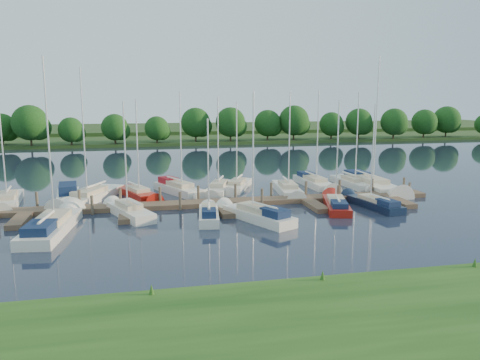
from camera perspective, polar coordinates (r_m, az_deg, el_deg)
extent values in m
plane|color=black|center=(34.39, -0.31, -6.01)|extent=(260.00, 260.00, 0.00)
cube|color=#174213|center=(19.96, 9.54, -17.76)|extent=(90.00, 10.00, 0.50)
cube|color=#4C382B|center=(41.96, -2.53, -2.78)|extent=(40.00, 2.00, 0.40)
cube|color=#4C382B|center=(39.61, -25.30, -4.54)|extent=(1.20, 4.00, 0.40)
cube|color=#4C382B|center=(38.53, -13.62, -4.23)|extent=(1.20, 4.00, 0.40)
cube|color=#4C382B|center=(39.08, -1.80, -3.74)|extent=(1.20, 4.00, 0.40)
cube|color=#4C382B|center=(41.22, 9.23, -3.14)|extent=(1.20, 4.00, 0.40)
cube|color=#4C382B|center=(44.70, 18.84, -2.52)|extent=(1.20, 4.00, 0.40)
cylinder|color=#473D33|center=(43.51, -23.49, -2.62)|extent=(0.24, 0.24, 2.00)
cylinder|color=#473D33|center=(42.94, -18.97, -2.49)|extent=(0.24, 0.24, 2.00)
cylinder|color=#473D33|center=(42.65, -14.36, -2.33)|extent=(0.24, 0.24, 2.00)
cylinder|color=#473D33|center=(42.63, -9.72, -2.17)|extent=(0.24, 0.24, 2.00)
cylinder|color=#473D33|center=(42.89, -5.10, -1.98)|extent=(0.24, 0.24, 2.00)
cylinder|color=#473D33|center=(43.43, -0.57, -1.79)|extent=(0.24, 0.24, 2.00)
cylinder|color=#473D33|center=(44.23, 3.82, -1.60)|extent=(0.24, 0.24, 2.00)
cylinder|color=#473D33|center=(45.28, 8.03, -1.40)|extent=(0.24, 0.24, 2.00)
cylinder|color=#473D33|center=(46.57, 12.03, -1.21)|extent=(0.24, 0.24, 2.00)
cylinder|color=#473D33|center=(48.07, 15.80, -1.02)|extent=(0.24, 0.24, 2.00)
cylinder|color=#473D33|center=(49.76, 19.32, -0.84)|extent=(0.24, 0.24, 2.00)
cylinder|color=#473D33|center=(40.27, -17.58, -3.22)|extent=(0.24, 0.24, 2.00)
cylinder|color=#473D33|center=(40.18, -7.30, -2.85)|extent=(0.24, 0.24, 2.00)
cylinder|color=#473D33|center=(41.37, 2.69, -2.40)|extent=(0.24, 0.24, 2.00)
cylinder|color=#473D33|center=(43.72, 11.86, -1.93)|extent=(0.24, 0.24, 2.00)
cylinder|color=#473D33|center=(47.07, 19.91, -1.47)|extent=(0.24, 0.24, 2.00)
cube|color=#213B17|center=(107.96, -8.46, 5.05)|extent=(180.00, 30.00, 0.60)
cube|color=#2F4B21|center=(132.82, -9.16, 6.12)|extent=(220.00, 40.00, 1.40)
cylinder|color=#38281C|center=(97.82, -23.86, 4.24)|extent=(0.36, 0.36, 2.12)
sphere|color=#133C10|center=(97.63, -23.97, 5.75)|extent=(4.94, 4.94, 4.94)
sphere|color=#133C10|center=(97.66, -23.31, 5.38)|extent=(3.53, 3.53, 3.53)
cylinder|color=#38281C|center=(94.80, -19.16, 4.57)|extent=(0.36, 0.36, 2.73)
sphere|color=#133C10|center=(94.57, -19.27, 6.58)|extent=(6.37, 6.37, 6.37)
sphere|color=#133C10|center=(94.66, -18.40, 6.08)|extent=(4.55, 4.55, 4.55)
cylinder|color=#38281C|center=(94.07, -14.00, 4.59)|extent=(0.36, 0.36, 2.09)
sphere|color=#133C10|center=(93.87, -14.06, 6.14)|extent=(4.87, 4.87, 4.87)
sphere|color=#133C10|center=(94.09, -13.40, 5.75)|extent=(3.48, 3.48, 3.48)
cylinder|color=#38281C|center=(96.50, -10.57, 4.83)|extent=(0.36, 0.36, 2.01)
sphere|color=#133C10|center=(96.31, -10.62, 6.28)|extent=(4.69, 4.69, 4.69)
sphere|color=#133C10|center=(96.58, -10.01, 5.91)|extent=(3.35, 3.35, 3.35)
cylinder|color=#38281C|center=(93.38, -6.05, 4.85)|extent=(0.36, 0.36, 2.25)
sphere|color=#133C10|center=(93.18, -6.08, 6.53)|extent=(5.26, 5.26, 5.26)
sphere|color=#133C10|center=(93.55, -5.39, 6.10)|extent=(3.75, 3.75, 3.75)
cylinder|color=#38281C|center=(95.33, -1.45, 5.08)|extent=(0.36, 0.36, 2.49)
sphere|color=#133C10|center=(95.11, -1.45, 6.91)|extent=(5.82, 5.82, 5.82)
sphere|color=#133C10|center=(95.59, -0.74, 6.43)|extent=(4.16, 4.16, 4.16)
cylinder|color=#38281C|center=(96.18, 2.96, 5.17)|extent=(0.36, 0.36, 2.71)
sphere|color=#133C10|center=(95.96, 2.98, 7.14)|extent=(6.31, 6.31, 6.31)
sphere|color=#133C10|center=(96.56, 3.72, 6.62)|extent=(4.51, 4.51, 4.51)
cylinder|color=#38281C|center=(101.05, 7.33, 5.30)|extent=(0.36, 0.36, 2.58)
sphere|color=#133C10|center=(100.85, 7.37, 7.09)|extent=(6.01, 6.01, 6.01)
sphere|color=#133C10|center=(101.51, 8.01, 6.61)|extent=(4.29, 4.29, 4.29)
cylinder|color=#38281C|center=(103.53, 10.79, 5.40)|extent=(0.36, 0.36, 2.87)
sphere|color=#133C10|center=(103.31, 10.85, 7.34)|extent=(6.70, 6.70, 6.70)
sphere|color=#133C10|center=(104.11, 11.53, 6.81)|extent=(4.78, 4.78, 4.78)
cylinder|color=#38281C|center=(106.05, 14.94, 5.16)|extent=(0.36, 0.36, 2.17)
sphere|color=#133C10|center=(105.87, 15.00, 6.59)|extent=(5.07, 5.07, 5.07)
sphere|color=#133C10|center=(106.59, 15.46, 6.20)|extent=(3.62, 3.62, 3.62)
cylinder|color=#38281C|center=(110.57, 17.82, 5.33)|extent=(0.36, 0.36, 2.66)
sphere|color=#133C10|center=(110.38, 17.91, 7.02)|extent=(6.22, 6.22, 6.22)
sphere|color=#133C10|center=(111.26, 18.43, 6.55)|extent=(4.44, 4.44, 4.44)
cylinder|color=#38281C|center=(112.65, 21.77, 5.06)|extent=(0.36, 0.36, 2.19)
sphere|color=#133C10|center=(112.48, 21.85, 6.42)|extent=(5.12, 5.12, 5.12)
sphere|color=#133C10|center=(113.30, 22.24, 6.04)|extent=(3.66, 3.66, 3.66)
cylinder|color=#38281C|center=(117.66, 24.31, 5.07)|extent=(0.36, 0.36, 2.20)
sphere|color=#133C10|center=(117.49, 24.41, 6.38)|extent=(5.14, 5.14, 5.14)
sphere|color=#133C10|center=(118.35, 24.76, 6.01)|extent=(3.67, 3.67, 3.67)
cylinder|color=#38281C|center=(121.49, 26.72, 5.09)|extent=(0.36, 0.36, 2.49)
sphere|color=#133C10|center=(121.32, 26.84, 6.51)|extent=(5.80, 5.80, 5.80)
sphere|color=#133C10|center=(122.29, 27.20, 6.11)|extent=(4.15, 4.15, 4.15)
cube|color=silver|center=(47.25, -26.39, -2.44)|extent=(2.72, 7.02, 1.08)
cone|color=silver|center=(43.94, -26.94, -3.37)|extent=(1.24, 2.49, 0.96)
cube|color=#BBAB90|center=(46.78, -26.50, -1.71)|extent=(1.79, 3.23, 0.49)
cylinder|color=silver|center=(45.83, -26.99, 3.69)|extent=(0.12, 0.12, 9.23)
cylinder|color=silver|center=(47.71, -26.38, -1.01)|extent=(0.47, 3.07, 0.10)
cylinder|color=silver|center=(47.71, -26.38, -1.01)|extent=(0.53, 2.74, 0.20)
cube|color=silver|center=(46.63, -20.17, -2.16)|extent=(2.71, 6.14, 1.12)
cone|color=silver|center=(43.73, -20.20, -2.94)|extent=(1.20, 1.89, 0.98)
cube|color=#132243|center=(46.46, -20.24, -1.06)|extent=(1.98, 3.44, 1.00)
cube|color=silver|center=(46.14, -17.58, -2.13)|extent=(5.64, 8.68, 1.16)
cone|color=silver|center=(42.62, -20.38, -3.28)|extent=(2.30, 3.18, 1.18)
cube|color=#BBAB90|center=(45.64, -17.89, -1.33)|extent=(3.18, 4.20, 0.53)
cylinder|color=silver|center=(44.56, -18.54, 5.58)|extent=(0.12, 0.12, 11.42)
cylinder|color=silver|center=(46.64, -17.14, -0.53)|extent=(1.66, 3.51, 0.10)
cylinder|color=silver|center=(46.64, -17.14, -0.53)|extent=(1.57, 3.17, 0.20)
cube|color=#9A160E|center=(46.58, -12.49, -1.79)|extent=(4.14, 6.65, 1.00)
cone|color=#9A160E|center=(43.67, -10.89, -2.51)|extent=(1.70, 2.43, 0.90)
cube|color=#BBAB90|center=(46.17, -12.37, -1.10)|extent=(2.36, 3.20, 0.46)
cylinder|color=silver|center=(45.26, -12.41, 4.08)|extent=(0.12, 0.12, 8.70)
cylinder|color=silver|center=(46.98, -12.83, -0.47)|extent=(1.20, 2.72, 0.10)
cylinder|color=silver|center=(46.98, -12.83, -0.47)|extent=(1.17, 2.46, 0.20)
cube|color=silver|center=(47.43, -7.53, -1.42)|extent=(4.76, 7.02, 1.22)
cone|color=silver|center=(44.56, -5.27, -2.12)|extent=(1.92, 2.59, 0.96)
cube|color=#BBAB90|center=(46.99, -7.34, -0.54)|extent=(2.66, 3.42, 0.55)
cube|color=maroon|center=(48.91, -8.71, -0.03)|extent=(2.12, 2.45, 0.61)
cylinder|color=silver|center=(46.09, -7.24, 4.88)|extent=(0.12, 0.12, 9.29)
cylinder|color=silver|center=(47.79, -7.99, 0.16)|extent=(1.45, 2.82, 0.10)
cylinder|color=silver|center=(47.79, -7.99, 0.16)|extent=(1.39, 2.56, 0.20)
cube|color=silver|center=(47.67, -2.50, -1.29)|extent=(3.92, 6.77, 1.15)
cone|color=silver|center=(44.53, -3.24, -2.10)|extent=(1.63, 2.46, 0.91)
cube|color=#BBAB90|center=(47.22, -2.58, -0.48)|extent=(2.28, 3.23, 0.52)
cylinder|color=silver|center=(46.31, -2.69, 4.62)|extent=(0.12, 0.12, 8.82)
cylinder|color=silver|center=(48.09, -2.38, 0.22)|extent=(1.08, 2.80, 0.10)
cylinder|color=silver|center=(48.09, -2.38, 0.22)|extent=(1.07, 2.53, 0.20)
cube|color=silver|center=(49.16, -0.24, -0.93)|extent=(4.16, 6.41, 1.06)
cone|color=silver|center=(46.18, -1.08, -1.65)|extent=(1.70, 2.35, 0.87)
cube|color=#BBAB90|center=(48.74, -0.32, -0.22)|extent=(2.35, 3.10, 0.48)
cylinder|color=silver|center=(47.87, -0.41, 4.51)|extent=(0.12, 0.12, 8.43)
cylinder|color=silver|center=(49.57, -0.09, 0.41)|extent=(1.25, 2.60, 0.10)
cylinder|color=silver|center=(49.57, -0.09, 0.41)|extent=(1.21, 2.36, 0.20)
cube|color=silver|center=(47.53, 5.75, -1.36)|extent=(2.71, 7.16, 1.12)
cone|color=silver|center=(44.19, 6.64, -2.25)|extent=(1.24, 2.54, 0.98)
cube|color=#BBAB90|center=(47.06, 5.85, -0.59)|extent=(1.80, 3.29, 0.51)
cylinder|color=silver|center=(46.10, 6.03, 4.91)|extent=(0.12, 0.12, 9.43)
cylinder|color=silver|center=(48.00, 5.61, 0.12)|extent=(0.45, 3.14, 0.10)
cylinder|color=silver|center=(48.00, 5.61, 0.12)|extent=(0.51, 2.80, 0.20)
cube|color=silver|center=(51.63, 8.94, -0.52)|extent=(2.42, 7.20, 1.07)
cone|color=silver|center=(48.49, 10.67, -1.26)|extent=(1.15, 2.54, 0.99)
cube|color=#BBAB90|center=(51.19, 9.12, 0.16)|extent=(1.69, 3.28, 0.49)
cube|color=#132243|center=(53.28, 8.08, 0.68)|extent=(1.52, 2.21, 0.54)
cylinder|color=silver|center=(50.29, 9.44, 5.31)|extent=(0.12, 0.12, 9.58)
cylinder|color=silver|center=(52.08, 8.65, 0.77)|extent=(0.30, 3.19, 0.10)
cylinder|color=silver|center=(52.08, 8.65, 0.77)|extent=(0.38, 2.84, 0.20)
cube|color=silver|center=(52.31, 13.47, -0.54)|extent=(2.33, 7.03, 1.07)
cone|color=silver|center=(49.36, 15.39, -1.25)|extent=(1.11, 2.48, 0.97)
cube|color=#BBAB90|center=(51.90, 13.68, 0.13)|extent=(1.63, 3.19, 0.49)
cylinder|color=silver|center=(51.03, 14.08, 5.08)|extent=(0.12, 0.12, 9.35)
cylinder|color=silver|center=(52.73, 13.16, 0.74)|extent=(0.28, 3.12, 0.10)
cylinder|color=silver|center=(52.73, 13.16, 0.74)|extent=(0.36, 2.78, 0.20)
cube|color=silver|center=(51.81, 15.38, -0.73)|extent=(2.87, 9.56, 1.23)
cone|color=silver|center=(47.78, 18.10, -1.76)|extent=(1.40, 3.36, 1.33)
cube|color=#BBAB90|center=(51.26, 15.68, 0.06)|extent=(2.09, 4.32, 0.56)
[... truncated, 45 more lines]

